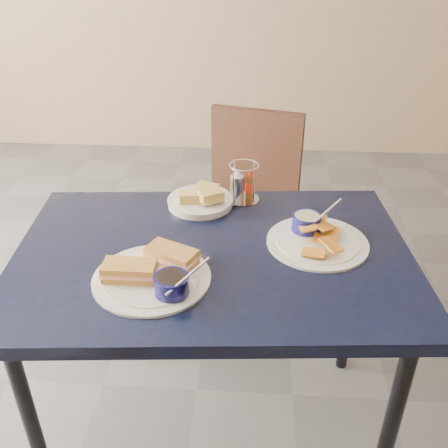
# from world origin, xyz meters

# --- Properties ---
(ground) EXTENTS (6.00, 6.00, 0.00)m
(ground) POSITION_xyz_m (0.00, 0.00, 0.00)
(ground) COLOR #525257
(ground) RESTS_ON ground
(dining_table) EXTENTS (1.21, 0.86, 0.75)m
(dining_table) POSITION_xyz_m (0.08, -0.14, 0.68)
(dining_table) COLOR black
(dining_table) RESTS_ON ground
(chair_far) EXTENTS (0.50, 0.50, 0.88)m
(chair_far) POSITION_xyz_m (0.16, 0.69, 0.51)
(chair_far) COLOR black
(chair_far) RESTS_ON ground
(sandwich_plate) EXTENTS (0.32, 0.32, 0.12)m
(sandwich_plate) POSITION_xyz_m (-0.06, -0.28, 0.77)
(sandwich_plate) COLOR white
(sandwich_plate) RESTS_ON dining_table
(plantain_plate) EXTENTS (0.30, 0.30, 0.12)m
(plantain_plate) POSITION_xyz_m (0.38, -0.06, 0.77)
(plantain_plate) COLOR white
(plantain_plate) RESTS_ON dining_table
(bread_basket) EXTENTS (0.22, 0.22, 0.07)m
(bread_basket) POSITION_xyz_m (0.02, 0.14, 0.77)
(bread_basket) COLOR white
(bread_basket) RESTS_ON dining_table
(condiment_caddy) EXTENTS (0.11, 0.11, 0.14)m
(condiment_caddy) POSITION_xyz_m (0.16, 0.19, 0.81)
(condiment_caddy) COLOR silver
(condiment_caddy) RESTS_ON dining_table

